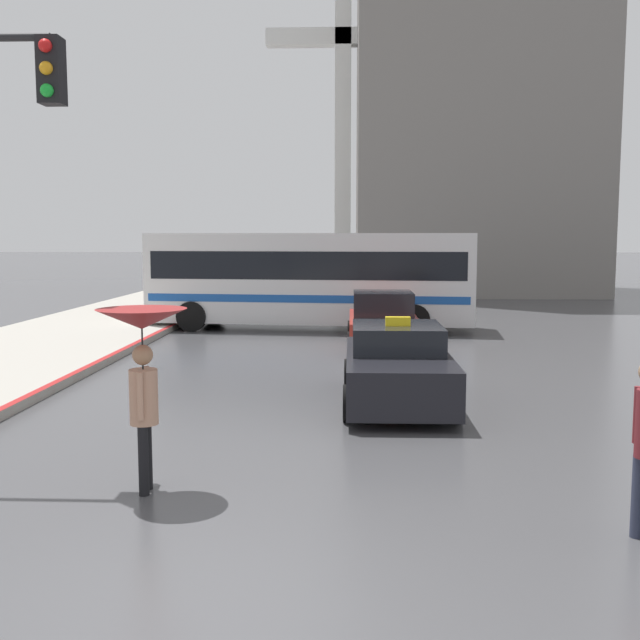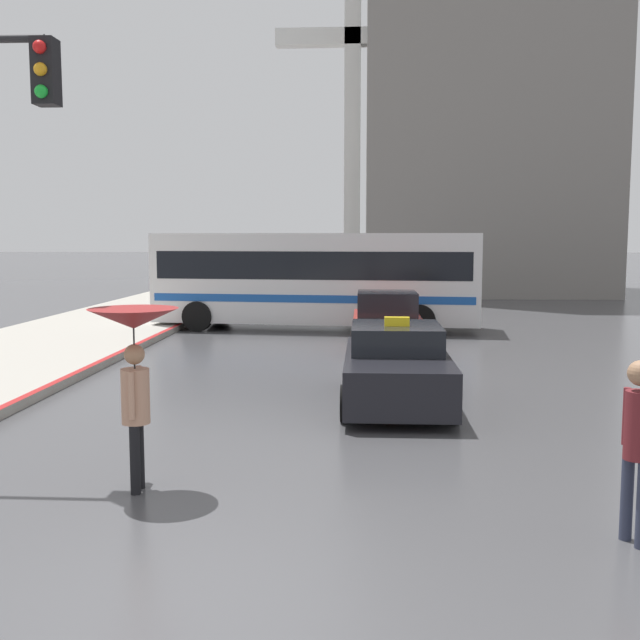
{
  "view_description": "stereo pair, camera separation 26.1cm",
  "coord_description": "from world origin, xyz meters",
  "views": [
    {
      "loc": [
        1.19,
        -5.51,
        2.96
      ],
      "look_at": [
        0.61,
        8.68,
        1.4
      ],
      "focal_mm": 42.0,
      "sensor_mm": 36.0,
      "label": 1
    },
    {
      "loc": [
        1.45,
        -5.49,
        2.96
      ],
      "look_at": [
        0.61,
        8.68,
        1.4
      ],
      "focal_mm": 42.0,
      "sensor_mm": 36.0,
      "label": 2
    }
  ],
  "objects": [
    {
      "name": "ground_plane",
      "position": [
        0.0,
        0.0,
        0.0
      ],
      "size": [
        300.0,
        300.0,
        0.0
      ],
      "primitive_type": "plane",
      "color": "#424244"
    },
    {
      "name": "taxi",
      "position": [
        2.03,
        7.72,
        0.66
      ],
      "size": [
        1.91,
        4.16,
        1.57
      ],
      "rotation": [
        0.0,
        0.0,
        3.14
      ],
      "color": "black",
      "rests_on": "ground_plane"
    },
    {
      "name": "sedan_red",
      "position": [
        2.07,
        14.63,
        0.68
      ],
      "size": [
        1.91,
        4.1,
        1.51
      ],
      "rotation": [
        0.0,
        0.0,
        3.14
      ],
      "color": "#A52D23",
      "rests_on": "ground_plane"
    },
    {
      "name": "city_bus",
      "position": [
        -0.1,
        18.69,
        1.73
      ],
      "size": [
        10.59,
        3.54,
        3.11
      ],
      "rotation": [
        0.0,
        0.0,
        1.47
      ],
      "color": "silver",
      "rests_on": "ground_plane"
    },
    {
      "name": "pedestrian_with_umbrella",
      "position": [
        -1.2,
        2.89,
        1.71
      ],
      "size": [
        1.03,
        1.03,
        2.16
      ],
      "rotation": [
        0.0,
        0.0,
        1.66
      ],
      "color": "black",
      "rests_on": "ground_plane"
    },
    {
      "name": "pedestrian_man",
      "position": [
        4.08,
        1.67,
        1.06
      ],
      "size": [
        0.34,
        0.41,
        1.81
      ],
      "rotation": [
        0.0,
        0.0,
        -1.2
      ],
      "color": "#2D3347",
      "rests_on": "ground_plane"
    },
    {
      "name": "monument_cross",
      "position": [
        0.73,
        37.43,
        11.05
      ],
      "size": [
        8.57,
        0.9,
        19.48
      ],
      "color": "white",
      "rests_on": "ground_plane"
    }
  ]
}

